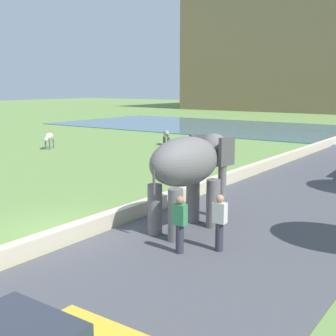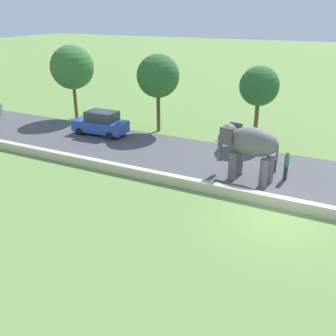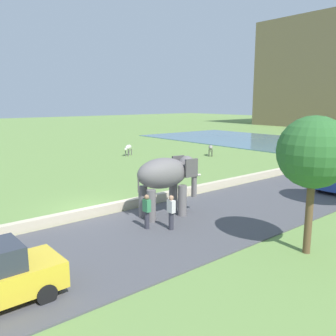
# 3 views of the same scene
# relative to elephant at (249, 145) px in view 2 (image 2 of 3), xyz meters

# --- Properties ---
(ground_plane) EXTENTS (220.00, 220.00, 0.00)m
(ground_plane) POSITION_rel_elephant_xyz_m (-3.46, -2.36, -2.04)
(ground_plane) COLOR #6B8E47
(road_surface) EXTENTS (7.00, 120.00, 0.06)m
(road_surface) POSITION_rel_elephant_xyz_m (1.54, 17.64, -2.01)
(road_surface) COLOR #4C4C51
(road_surface) RESTS_ON ground
(barrier_wall) EXTENTS (0.40, 110.00, 0.51)m
(barrier_wall) POSITION_rel_elephant_xyz_m (-2.26, 15.64, -1.78)
(barrier_wall) COLOR beige
(barrier_wall) RESTS_ON ground
(elephant) EXTENTS (1.77, 3.56, 2.99)m
(elephant) POSITION_rel_elephant_xyz_m (0.00, 0.00, 0.00)
(elephant) COLOR slate
(elephant) RESTS_ON ground
(person_beside_elephant) EXTENTS (0.36, 0.22, 1.63)m
(person_beside_elephant) POSITION_rel_elephant_xyz_m (1.68, -1.12, -1.16)
(person_beside_elephant) COLOR #33333D
(person_beside_elephant) RESTS_ON ground
(person_trailing) EXTENTS (0.36, 0.22, 1.63)m
(person_trailing) POSITION_rel_elephant_xyz_m (0.90, -1.88, -1.16)
(person_trailing) COLOR #33333D
(person_trailing) RESTS_ON ground
(car_blue) EXTENTS (1.94, 4.07, 1.80)m
(car_blue) POSITION_rel_elephant_xyz_m (3.12, 11.83, -1.14)
(car_blue) COLOR #2D4CA8
(car_blue) RESTS_ON ground
(tree_near) EXTENTS (3.13, 3.13, 5.70)m
(tree_near) POSITION_rel_elephant_xyz_m (5.98, 8.57, 2.07)
(tree_near) COLOR brown
(tree_near) RESTS_ON ground
(tree_mid) EXTENTS (2.65, 2.65, 5.20)m
(tree_mid) POSITION_rel_elephant_xyz_m (6.76, 1.35, 1.81)
(tree_mid) COLOR brown
(tree_mid) RESTS_ON ground
(tree_far) EXTENTS (3.54, 3.54, 6.01)m
(tree_far) POSITION_rel_elephant_xyz_m (6.12, 16.60, 2.19)
(tree_far) COLOR brown
(tree_far) RESTS_ON ground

